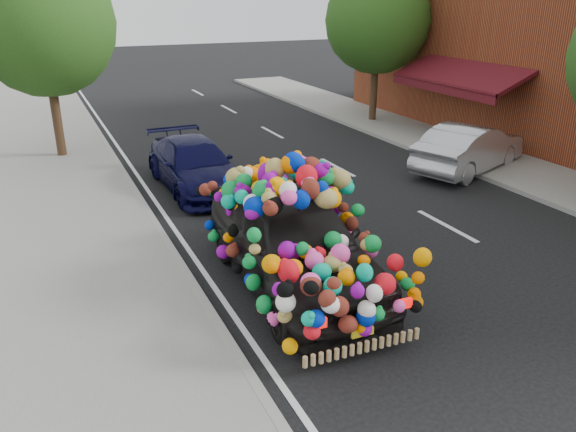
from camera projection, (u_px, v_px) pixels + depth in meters
name	position (u px, v px, depth m)	size (l,w,h in m)	color
ground	(302.00, 255.00, 11.17)	(100.00, 100.00, 0.00)	black
sidewalk	(74.00, 297.00, 9.49)	(4.00, 60.00, 0.12)	gray
kerb	(187.00, 275.00, 10.24)	(0.15, 60.00, 0.13)	gray
footpath_far	(504.00, 165.00, 16.85)	(3.00, 40.00, 0.12)	gray
lane_markings	(447.00, 226.00, 12.56)	(6.00, 50.00, 0.01)	silver
tree_near_sidewalk	(43.00, 24.00, 16.25)	(4.20, 4.20, 6.13)	#332114
tree_far_b	(378.00, 20.00, 21.28)	(4.00, 4.00, 5.90)	#332114
plush_art_car	(293.00, 222.00, 9.63)	(2.52, 5.18, 2.32)	black
navy_sedan	(195.00, 165.00, 14.78)	(1.79, 4.40, 1.28)	black
silver_hatchback	(469.00, 148.00, 16.23)	(1.46, 4.19, 1.38)	#A9AAB0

